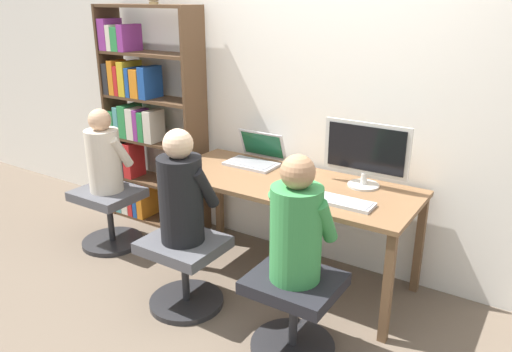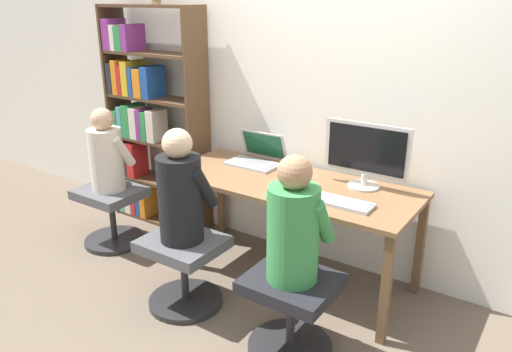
{
  "view_description": "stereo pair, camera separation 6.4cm",
  "coord_description": "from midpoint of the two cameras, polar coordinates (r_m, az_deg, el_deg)",
  "views": [
    {
      "loc": [
        1.49,
        -2.36,
        1.88
      ],
      "look_at": [
        -0.16,
        0.2,
        0.77
      ],
      "focal_mm": 35.0,
      "sensor_mm": 36.0,
      "label": 1
    },
    {
      "loc": [
        1.55,
        -2.33,
        1.88
      ],
      "look_at": [
        -0.16,
        0.2,
        0.77
      ],
      "focal_mm": 35.0,
      "sensor_mm": 36.0,
      "label": 2
    }
  ],
  "objects": [
    {
      "name": "office_chair_side",
      "position": [
        4.1,
        -16.81,
        -3.99
      ],
      "size": [
        0.48,
        0.48,
        0.46
      ],
      "color": "#262628",
      "rests_on": "ground_plane"
    },
    {
      "name": "laptop",
      "position": [
        3.64,
        -0.61,
        2.13
      ],
      "size": [
        0.37,
        0.3,
        0.23
      ],
      "color": "#B7B7BC",
      "rests_on": "desk"
    },
    {
      "name": "person_near_shelf",
      "position": [
        3.94,
        -17.43,
        2.3
      ],
      "size": [
        0.31,
        0.29,
        0.64
      ],
      "color": "beige",
      "rests_on": "office_chair_side"
    },
    {
      "name": "office_chair_right",
      "position": [
        3.22,
        -8.71,
        -10.19
      ],
      "size": [
        0.48,
        0.48,
        0.46
      ],
      "color": "#262628",
      "rests_on": "ground_plane"
    },
    {
      "name": "bookshelf",
      "position": [
        4.32,
        -13.48,
        6.19
      ],
      "size": [
        0.93,
        0.27,
        1.81
      ],
      "color": "#513823",
      "rests_on": "ground_plane"
    },
    {
      "name": "person_at_monitor",
      "position": [
        2.57,
        3.95,
        -5.66
      ],
      "size": [
        0.33,
        0.32,
        0.69
      ],
      "color": "#388C47",
      "rests_on": "office_chair_left"
    },
    {
      "name": "desktop_monitor",
      "position": [
        3.22,
        11.88,
        2.52
      ],
      "size": [
        0.56,
        0.2,
        0.42
      ],
      "color": "beige",
      "rests_on": "desk"
    },
    {
      "name": "office_chair_left",
      "position": [
        2.82,
        3.66,
        -14.76
      ],
      "size": [
        0.48,
        0.48,
        0.46
      ],
      "color": "#262628",
      "rests_on": "ground_plane"
    },
    {
      "name": "wall_back",
      "position": [
        3.51,
        6.8,
        10.36
      ],
      "size": [
        10.0,
        0.05,
        2.6
      ],
      "color": "white",
      "rests_on": "ground_plane"
    },
    {
      "name": "keyboard",
      "position": [
        2.99,
        9.03,
        -2.88
      ],
      "size": [
        0.4,
        0.15,
        0.03
      ],
      "color": "#B2B2B7",
      "rests_on": "desk"
    },
    {
      "name": "desk",
      "position": [
        3.33,
        3.15,
        -1.8
      ],
      "size": [
        1.71,
        0.7,
        0.72
      ],
      "color": "brown",
      "rests_on": "ground_plane"
    },
    {
      "name": "person_at_laptop",
      "position": [
        3.0,
        -9.14,
        -1.84
      ],
      "size": [
        0.33,
        0.32,
        0.7
      ],
      "color": "black",
      "rests_on": "office_chair_right"
    },
    {
      "name": "computer_mouse_by_keyboard",
      "position": [
        3.08,
        4.23,
        -1.94
      ],
      "size": [
        0.07,
        0.1,
        0.03
      ],
      "color": "black",
      "rests_on": "desk"
    },
    {
      "name": "ground_plane",
      "position": [
        3.37,
        -0.13,
        -13.94
      ],
      "size": [
        14.0,
        14.0,
        0.0
      ],
      "primitive_type": "plane",
      "color": "brown"
    }
  ]
}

